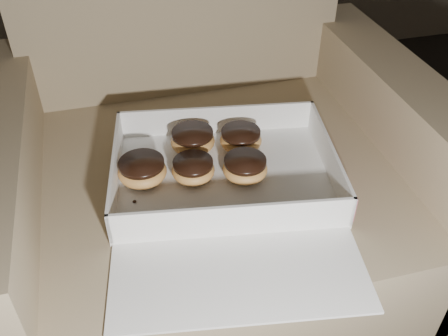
% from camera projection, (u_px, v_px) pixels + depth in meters
% --- Properties ---
extents(armchair, '(0.92, 0.78, 0.96)m').
position_uv_depth(armchair, '(209.00, 190.00, 1.13)').
color(armchair, '#826E53').
rests_on(armchair, floor).
extents(bakery_box, '(0.48, 0.54, 0.07)m').
position_uv_depth(bakery_box, '(228.00, 189.00, 0.92)').
color(bakery_box, white).
rests_on(bakery_box, armchair).
extents(donut_a, '(0.09, 0.09, 0.04)m').
position_uv_depth(donut_a, '(245.00, 168.00, 0.94)').
color(donut_a, '#E3A64F').
rests_on(donut_a, bakery_box).
extents(donut_b, '(0.09, 0.09, 0.05)m').
position_uv_depth(donut_b, '(193.00, 140.00, 1.01)').
color(donut_b, '#E3A64F').
rests_on(donut_b, bakery_box).
extents(donut_c, '(0.09, 0.09, 0.05)m').
position_uv_depth(donut_c, '(142.00, 170.00, 0.93)').
color(donut_c, '#E3A64F').
rests_on(donut_c, bakery_box).
extents(donut_d, '(0.09, 0.09, 0.04)m').
position_uv_depth(donut_d, '(241.00, 139.00, 1.01)').
color(donut_d, '#E3A64F').
rests_on(donut_d, bakery_box).
extents(donut_e, '(0.08, 0.08, 0.04)m').
position_uv_depth(donut_e, '(193.00, 169.00, 0.94)').
color(donut_e, '#E3A64F').
rests_on(donut_e, bakery_box).
extents(crumb_a, '(0.01, 0.01, 0.00)m').
position_uv_depth(crumb_a, '(246.00, 216.00, 0.87)').
color(crumb_a, black).
rests_on(crumb_a, bakery_box).
extents(crumb_b, '(0.01, 0.01, 0.00)m').
position_uv_depth(crumb_b, '(134.00, 202.00, 0.90)').
color(crumb_b, black).
rests_on(crumb_b, bakery_box).
extents(crumb_c, '(0.01, 0.01, 0.00)m').
position_uv_depth(crumb_c, '(233.00, 224.00, 0.86)').
color(crumb_c, black).
rests_on(crumb_c, bakery_box).
extents(crumb_d, '(0.01, 0.01, 0.00)m').
position_uv_depth(crumb_d, '(201.00, 182.00, 0.94)').
color(crumb_d, black).
rests_on(crumb_d, bakery_box).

